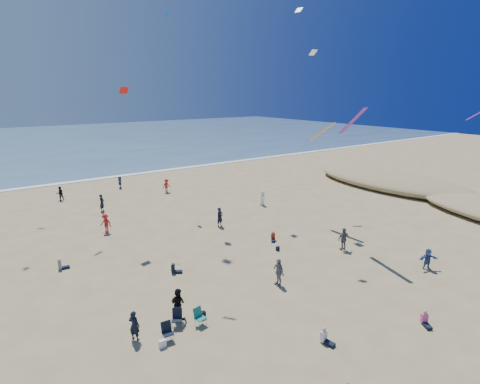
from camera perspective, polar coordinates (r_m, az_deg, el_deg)
ground at (r=19.26m, az=9.90°, el=-24.74°), size 220.00×220.00×0.00m
ocean at (r=106.39m, az=-29.50°, el=6.49°), size 220.00×100.00×0.06m
surf_line at (r=57.50m, az=-23.67°, el=1.47°), size 220.00×1.20×0.08m
standing_flyers at (r=34.11m, az=-8.21°, el=-4.67°), size 27.27×39.21×1.86m
seated_group at (r=25.35m, az=-0.19°, el=-12.81°), size 16.84×19.34×0.84m
chair_cluster at (r=21.07m, az=-8.82°, el=-19.07°), size 2.68×1.54×1.00m
white_tote at (r=20.34m, az=-11.73°, el=-21.67°), size 0.35×0.20×0.40m
black_backpack at (r=22.11m, az=-5.69°, el=-18.12°), size 0.30×0.22×0.38m
navy_bag at (r=30.31m, az=5.76°, el=-8.56°), size 0.28×0.18×0.34m
kites_aloft at (r=31.65m, az=2.92°, el=21.42°), size 40.09×40.71×27.52m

